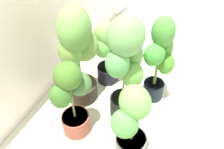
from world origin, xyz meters
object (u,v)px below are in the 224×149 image
object	(u,v)px
potted_plant_front_left	(131,126)
potted_plant_front_right	(160,58)
potted_plant_back_right	(108,50)
potted_plant_back_center	(78,51)
potted_plant_back_left	(72,99)
potted_plant_center	(125,64)

from	to	relation	value
potted_plant_front_left	potted_plant_front_right	size ratio (longest dim) A/B	0.83
potted_plant_front_left	potted_plant_back_right	xyz separation A→B (m)	(0.66, 0.49, 0.01)
potted_plant_back_center	potted_plant_front_right	world-z (taller)	potted_plant_back_center
potted_plant_front_left	potted_plant_back_center	distance (m)	0.73
potted_plant_front_right	potted_plant_back_right	world-z (taller)	potted_plant_front_right
potted_plant_front_right	potted_plant_back_left	bearing A→B (deg)	142.76
potted_plant_back_left	potted_plant_back_right	world-z (taller)	potted_plant_back_left
potted_plant_back_left	potted_plant_front_right	size ratio (longest dim) A/B	0.85
potted_plant_front_left	potted_plant_back_right	world-z (taller)	potted_plant_front_left
potted_plant_back_center	potted_plant_back_left	distance (m)	0.40
potted_plant_center	potted_plant_back_right	distance (m)	0.49
potted_plant_back_center	potted_plant_back_right	xyz separation A→B (m)	(0.30, -0.12, -0.16)
potted_plant_back_center	potted_plant_center	bearing A→B (deg)	-94.17
potted_plant_back_center	potted_plant_back_left	size ratio (longest dim) A/B	1.29
potted_plant_back_center	potted_plant_front_right	bearing A→B (deg)	-66.24
potted_plant_front_right	potted_plant_back_right	distance (m)	0.49
potted_plant_front_left	potted_plant_front_right	world-z (taller)	potted_plant_front_right
potted_plant_front_left	potted_plant_back_left	size ratio (longest dim) A/B	0.97
potted_plant_front_left	potted_plant_front_right	xyz separation A→B (m)	(0.63, 0.00, 0.11)
potted_plant_front_left	potted_plant_back_right	bearing A→B (deg)	36.24
potted_plant_front_left	potted_plant_front_right	bearing A→B (deg)	0.43
potted_plant_back_left	potted_plant_back_right	bearing A→B (deg)	1.86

